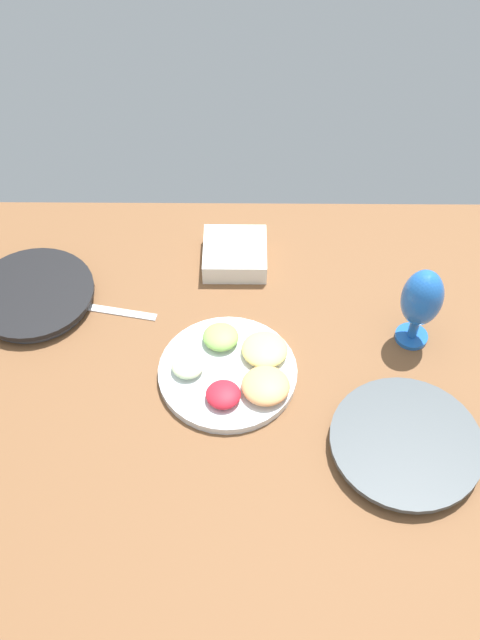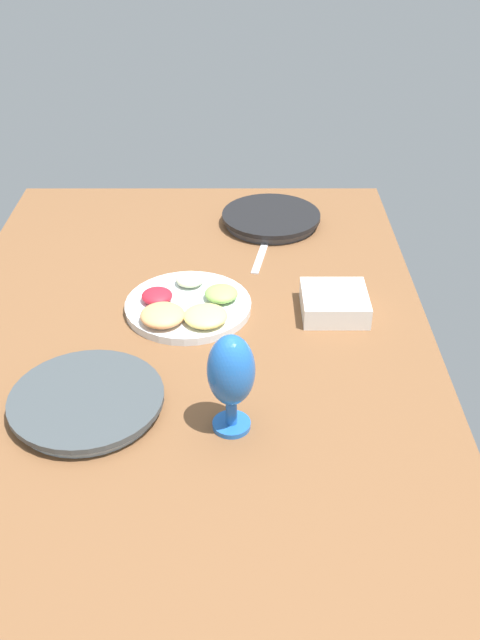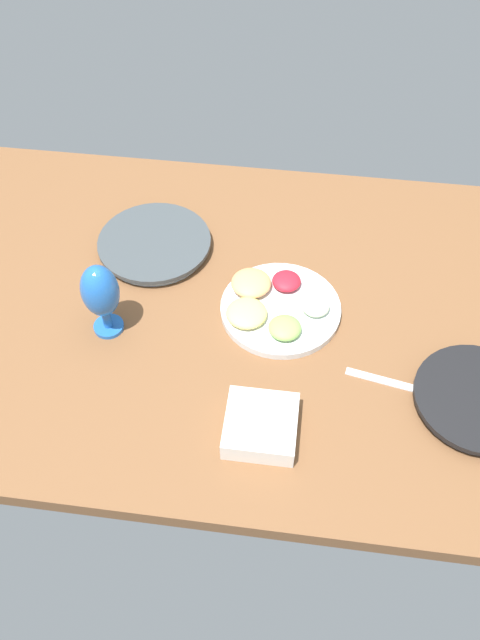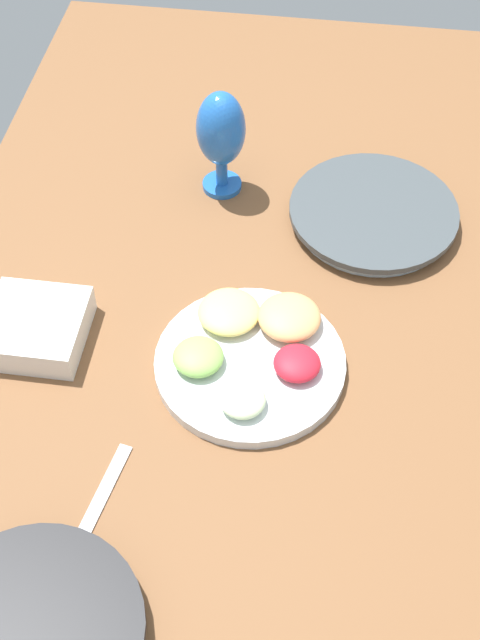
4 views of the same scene
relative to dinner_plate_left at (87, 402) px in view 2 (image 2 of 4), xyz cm
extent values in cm
cube|color=brown|center=(19.28, -16.44, -3.53)|extent=(160.00, 104.00, 4.00)
cylinder|color=silver|center=(0.00, 0.00, -0.61)|extent=(25.93, 25.93, 1.84)
cylinder|color=#3E4549|center=(0.00, 0.00, 0.86)|extent=(28.19, 28.19, 1.10)
cylinder|color=#4C4C51|center=(75.50, -36.22, -0.56)|extent=(24.24, 24.24, 1.93)
cylinder|color=black|center=(75.50, -36.22, 0.98)|extent=(26.35, 26.35, 1.16)
cylinder|color=silver|center=(33.13, -16.40, -0.63)|extent=(27.75, 27.75, 1.80)
ellipsoid|color=beige|center=(41.01, -15.96, 1.54)|extent=(6.39, 6.39, 2.54)
ellipsoid|color=red|center=(33.81, -9.63, 1.59)|extent=(6.78, 6.78, 2.64)
ellipsoid|color=#F2A566|center=(25.69, -11.57, 1.88)|extent=(9.41, 9.41, 3.21)
ellipsoid|color=#F9E072|center=(25.74, -20.59, 1.63)|extent=(9.31, 9.31, 2.71)
ellipsoid|color=#8CC659|center=(34.65, -23.72, 1.67)|extent=(7.32, 7.32, 2.80)
cylinder|color=blue|center=(-4.99, -26.34, -1.03)|extent=(6.80, 6.80, 1.00)
cylinder|color=blue|center=(-4.99, -26.34, 1.84)|extent=(2.00, 2.00, 4.73)
ellipsoid|color=blue|center=(-4.99, -26.34, 11.03)|extent=(8.21, 8.21, 13.65)
cube|color=white|center=(32.05, -48.43, 0.88)|extent=(14.21, 14.21, 4.81)
cube|color=#F9E072|center=(32.05, -48.43, 2.42)|extent=(11.66, 11.66, 1.54)
cube|color=silver|center=(57.52, -33.04, -1.23)|extent=(18.01, 5.18, 0.60)
camera|label=1|loc=(30.01, 70.17, 118.82)|focal=41.43mm
camera|label=2|loc=(-100.89, -27.79, 85.32)|focal=40.63mm
camera|label=3|loc=(36.42, -113.46, 113.96)|focal=36.50mm
camera|label=4|loc=(106.40, -7.78, 98.98)|focal=47.97mm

